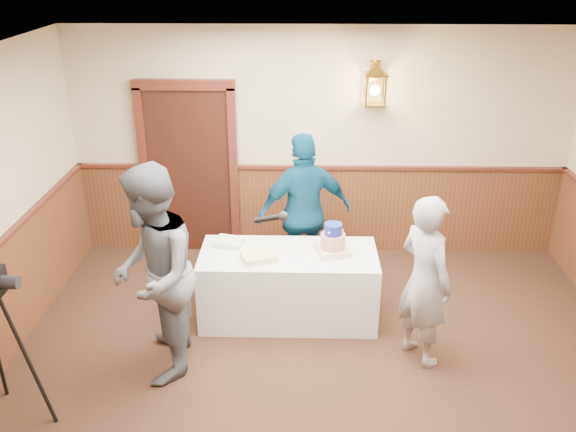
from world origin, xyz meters
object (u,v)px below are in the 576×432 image
display_table (288,285)px  sheet_cake_yellow (259,257)px  tiered_cake (333,242)px  baker (425,281)px  interviewer (153,275)px  assistant_p (305,213)px  sheet_cake_green (229,242)px

display_table → sheet_cake_yellow: sheet_cake_yellow is taller
tiered_cake → baker: (0.80, -0.68, -0.05)m
sheet_cake_yellow → interviewer: 1.17m
sheet_cake_yellow → assistant_p: (0.45, 0.83, 0.12)m
sheet_cake_green → display_table: bearing=-14.5°
display_table → interviewer: 1.60m
sheet_cake_green → assistant_p: bearing=33.2°
sheet_cake_yellow → sheet_cake_green: (-0.33, 0.32, -0.00)m
sheet_cake_green → interviewer: interviewer is taller
tiered_cake → baker: 1.05m
interviewer → assistant_p: size_ratio=1.10×
tiered_cake → sheet_cake_yellow: (-0.74, -0.17, -0.09)m
tiered_cake → interviewer: size_ratio=0.19×
tiered_cake → assistant_p: assistant_p is taller
interviewer → assistant_p: interviewer is taller
interviewer → tiered_cake: bearing=113.5°
display_table → interviewer: (-1.15, -0.92, 0.62)m
baker → assistant_p: bearing=6.5°
baker → assistant_p: size_ratio=0.91×
interviewer → baker: (2.40, 0.26, -0.17)m
display_table → assistant_p: size_ratio=1.00×
baker → assistant_p: assistant_p is taller
sheet_cake_green → interviewer: size_ratio=0.14×
tiered_cake → sheet_cake_green: bearing=172.4°
display_table → tiered_cake: (0.45, 0.02, 0.50)m
sheet_cake_green → assistant_p: size_ratio=0.16×
sheet_cake_yellow → sheet_cake_green: 0.46m
tiered_cake → display_table: bearing=-177.7°
assistant_p → baker: bearing=111.6°
display_table → assistant_p: (0.16, 0.67, 0.53)m
display_table → sheet_cake_yellow: size_ratio=5.59×
sheet_cake_yellow → sheet_cake_green: size_ratio=1.14×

